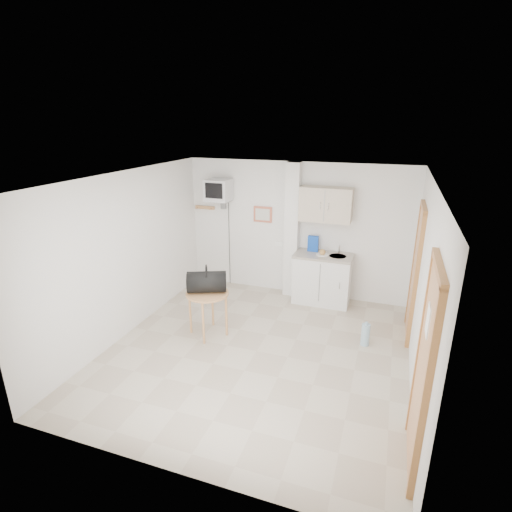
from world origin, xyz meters
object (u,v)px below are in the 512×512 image
(crt_television, at_px, (219,191))
(duffel_bag, at_px, (207,282))
(water_bottle, at_px, (365,335))
(round_table, at_px, (207,298))

(crt_television, relative_size, duffel_bag, 3.23)
(crt_television, xyz_separation_m, water_bottle, (2.92, -1.32, -1.76))
(duffel_bag, height_order, water_bottle, duffel_bag)
(crt_television, height_order, water_bottle, crt_television)
(water_bottle, bearing_deg, crt_television, 155.65)
(duffel_bag, relative_size, water_bottle, 1.75)
(duffel_bag, xyz_separation_m, water_bottle, (2.36, 0.45, -0.70))
(crt_television, height_order, duffel_bag, crt_television)
(crt_television, xyz_separation_m, round_table, (0.58, -1.80, -1.32))
(water_bottle, bearing_deg, duffel_bag, -169.21)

